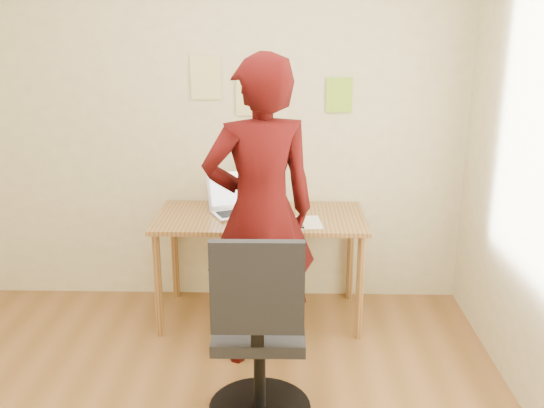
{
  "coord_description": "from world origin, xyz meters",
  "views": [
    {
      "loc": [
        0.48,
        -2.5,
        1.98
      ],
      "look_at": [
        0.4,
        0.95,
        0.95
      ],
      "focal_mm": 40.0,
      "sensor_mm": 36.0,
      "label": 1
    }
  ],
  "objects_px": {
    "phone": "(298,225)",
    "laptop": "(237,205)",
    "office_chair": "(259,343)",
    "person": "(260,213)",
    "desk": "(260,228)"
  },
  "relations": [
    {
      "from": "desk",
      "to": "phone",
      "type": "xyz_separation_m",
      "value": [
        0.25,
        -0.21,
        0.09
      ]
    },
    {
      "from": "phone",
      "to": "office_chair",
      "type": "xyz_separation_m",
      "value": [
        -0.21,
        -0.96,
        -0.3
      ]
    },
    {
      "from": "person",
      "to": "phone",
      "type": "bearing_deg",
      "value": -142.59
    },
    {
      "from": "laptop",
      "to": "person",
      "type": "bearing_deg",
      "value": -97.08
    },
    {
      "from": "office_chair",
      "to": "phone",
      "type": "bearing_deg",
      "value": 77.25
    },
    {
      "from": "desk",
      "to": "person",
      "type": "height_order",
      "value": "person"
    },
    {
      "from": "phone",
      "to": "laptop",
      "type": "bearing_deg",
      "value": 137.21
    },
    {
      "from": "desk",
      "to": "laptop",
      "type": "height_order",
      "value": "laptop"
    },
    {
      "from": "laptop",
      "to": "office_chair",
      "type": "xyz_separation_m",
      "value": [
        0.2,
        -1.24,
        -0.35
      ]
    },
    {
      "from": "laptop",
      "to": "office_chair",
      "type": "bearing_deg",
      "value": -105.11
    },
    {
      "from": "laptop",
      "to": "person",
      "type": "xyz_separation_m",
      "value": [
        0.18,
        -0.6,
        0.13
      ]
    },
    {
      "from": "laptop",
      "to": "desk",
      "type": "bearing_deg",
      "value": -49.01
    },
    {
      "from": "laptop",
      "to": "phone",
      "type": "xyz_separation_m",
      "value": [
        0.41,
        -0.28,
        -0.05
      ]
    },
    {
      "from": "phone",
      "to": "office_chair",
      "type": "distance_m",
      "value": 1.03
    },
    {
      "from": "laptop",
      "to": "phone",
      "type": "distance_m",
      "value": 0.5
    }
  ]
}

